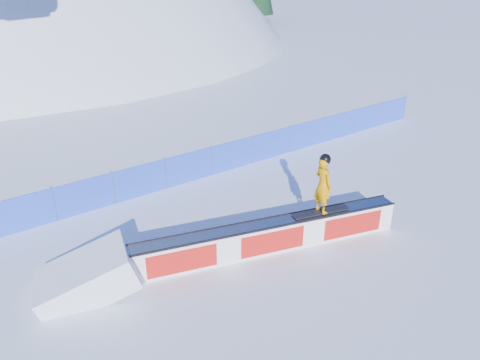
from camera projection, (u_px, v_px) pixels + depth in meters
ground at (309, 214)px, 15.68m from camera, size 160.00×160.00×0.00m
snow_hill at (50, 200)px, 54.25m from camera, size 64.00×64.00×64.00m
safety_fence at (233, 155)px, 18.70m from camera, size 22.05×0.05×1.30m
rail_box at (269, 237)px, 13.55m from camera, size 8.02×2.70×0.98m
snow_ramp at (89, 290)px, 12.17m from camera, size 2.93×2.25×1.62m
snowboarder at (323, 184)px, 13.45m from camera, size 1.81×0.78×1.87m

